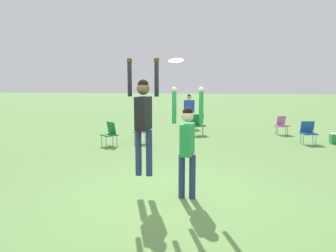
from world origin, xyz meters
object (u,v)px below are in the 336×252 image
Objects in this scene: person_spectator_near at (189,108)px; person_jumping at (143,114)px; frisbee at (176,61)px; camping_chair_4 at (110,132)px; person_defending at (187,140)px; camping_chair_1 at (198,123)px; camping_chair_0 at (308,131)px; camping_chair_3 at (142,129)px; cooler_box at (336,139)px; camping_chair_2 at (282,124)px.

person_jumping is at bearing -92.44° from person_spectator_near.
frisbee is 0.35× the size of camping_chair_4.
person_defending is 9.87m from person_spectator_near.
person_defending reaches higher than camping_chair_1.
camping_chair_0 is 0.95× the size of camping_chair_3.
frisbee is 0.69× the size of cooler_box.
person_jumping is at bearing -90.00° from person_defending.
camping_chair_1 is 2.43m from person_spectator_near.
person_spectator_near is at bearing 95.28° from frisbee.
camping_chair_1 is at bearing -32.37° from camping_chair_0.
frisbee is (-0.22, 0.09, 1.43)m from person_defending.
camping_chair_1 reaches higher than cooler_box.
camping_chair_1 is at bearing -116.69° from camping_chair_3.
person_defending is 2.61× the size of camping_chair_0.
cooler_box is (1.57, -1.85, -0.26)m from camping_chair_2.
cooler_box is (5.34, 6.35, -1.38)m from person_jumping.
camping_chair_4 is at bearing -1.92° from camping_chair_0.
person_defending is 2.70× the size of camping_chair_2.
person_jumping is 5.62m from camping_chair_3.
camping_chair_4 is (-0.94, -0.67, -0.03)m from camping_chair_3.
person_defending is at bearing 46.00° from camping_chair_0.
person_defending is 5.88m from camping_chair_3.
camping_chair_1 is at bearing 167.60° from cooler_box.
person_jumping is 1.40× the size of person_spectator_near.
camping_chair_2 is (3.42, 0.75, -0.04)m from camping_chair_1.
person_defending is 8.78m from camping_chair_2.
cooler_box is at bearing -36.17° from person_jumping.
camping_chair_1 reaches higher than camping_chair_0.
camping_chair_4 is (-2.74, -2.80, -0.03)m from camping_chair_1.
frisbee is at bearing 162.29° from camping_chair_4.
person_jumping reaches higher than person_defending.
camping_chair_4 is 1.99× the size of cooler_box.
person_jumping is at bearing 26.98° from camping_chair_2.
camping_chair_3 is at bearing 19.21° from person_jumping.
frisbee is 8.23m from cooler_box.
camping_chair_3 is (-2.08, 5.29, -2.03)m from frisbee.
person_spectator_near is (-0.28, 9.75, -0.62)m from person_jumping.
camping_chair_1 is 2.79m from camping_chair_3.
camping_chair_0 is 4.20m from camping_chair_1.
camping_chair_4 reaches higher than cooler_box.
camping_chair_3 is 6.88m from cooler_box.
camping_chair_1 is at bearing -25.96° from camping_chair_2.
frisbee is at bearing -107.37° from person_defending.
frisbee is at bearing -83.49° from person_jumping.
cooler_box is at bearing 148.78° from person_defending.
frisbee reaches higher than cooler_box.
camping_chair_3 is 1.16m from camping_chair_4.
person_jumping is 8.41m from cooler_box.
person_jumping is at bearing -177.36° from frisbee.
camping_chair_2 is at bearing -20.78° from person_jumping.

